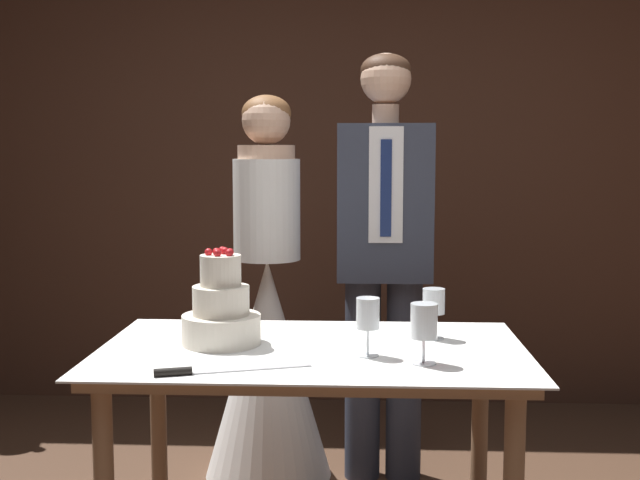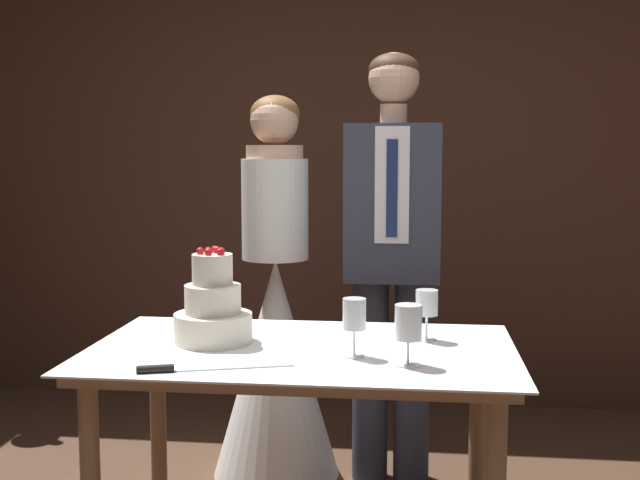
# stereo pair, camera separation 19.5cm
# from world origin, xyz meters

# --- Properties ---
(wall_back) EXTENTS (5.55, 0.12, 2.65)m
(wall_back) POSITION_xyz_m (0.00, 2.32, 1.32)
(wall_back) COLOR #472B1E
(wall_back) RESTS_ON ground_plane
(cake_table) EXTENTS (1.29, 0.78, 0.80)m
(cake_table) POSITION_xyz_m (-0.01, 0.25, 0.69)
(cake_table) COLOR #8E6B4C
(cake_table) RESTS_ON ground_plane
(tiered_cake) EXTENTS (0.24, 0.24, 0.30)m
(tiered_cake) POSITION_xyz_m (-0.30, 0.29, 0.90)
(tiered_cake) COLOR silver
(tiered_cake) RESTS_ON cake_table
(cake_knife) EXTENTS (0.41, 0.15, 0.02)m
(cake_knife) POSITION_xyz_m (-0.29, -0.05, 0.80)
(cake_knife) COLOR silver
(cake_knife) RESTS_ON cake_table
(wine_glass_near) EXTENTS (0.07, 0.07, 0.16)m
(wine_glass_near) POSITION_xyz_m (0.36, 0.39, 0.91)
(wine_glass_near) COLOR silver
(wine_glass_near) RESTS_ON cake_table
(wine_glass_middle) EXTENTS (0.08, 0.08, 0.17)m
(wine_glass_middle) POSITION_xyz_m (0.31, 0.09, 0.91)
(wine_glass_middle) COLOR silver
(wine_glass_middle) RESTS_ON cake_table
(wine_glass_far) EXTENTS (0.07, 0.07, 0.17)m
(wine_glass_far) POSITION_xyz_m (0.15, 0.16, 0.92)
(wine_glass_far) COLOR silver
(wine_glass_far) RESTS_ON cake_table
(bride) EXTENTS (0.54, 0.54, 1.62)m
(bride) POSITION_xyz_m (-0.26, 1.20, 0.59)
(bride) COLOR white
(bride) RESTS_ON ground_plane
(groom) EXTENTS (0.39, 0.25, 1.79)m
(groom) POSITION_xyz_m (0.23, 1.20, 1.00)
(groom) COLOR #333847
(groom) RESTS_ON ground_plane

